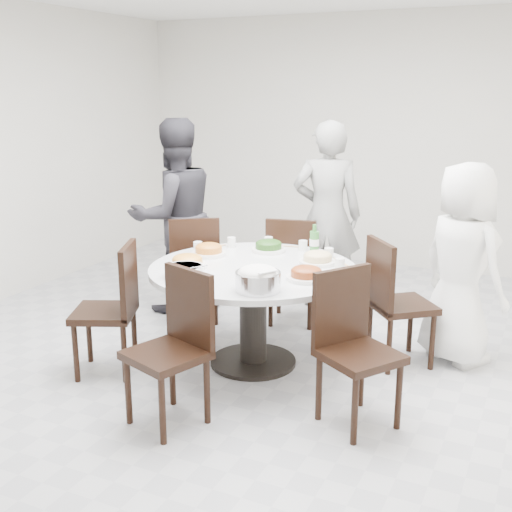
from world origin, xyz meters
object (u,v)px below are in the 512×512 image
at_px(chair_sw, 104,310).
at_px(beverage_bottle, 314,240).
at_px(diner_middle, 327,215).
at_px(soup_bowl, 185,271).
at_px(chair_se, 360,352).
at_px(rice_bowl, 258,281).
at_px(diner_left, 175,216).
at_px(dining_table, 253,316).
at_px(chair_ne, 402,302).
at_px(diner_right, 462,264).
at_px(chair_s, 166,351).
at_px(chair_n, 294,269).
at_px(chair_nw, 193,268).

relative_size(chair_sw, beverage_bottle, 3.90).
bearing_deg(diner_middle, soup_bowl, 62.33).
bearing_deg(chair_se, rice_bowl, 119.76).
height_order(chair_sw, diner_left, diner_left).
xyz_separation_m(chair_se, rice_bowl, (-0.69, 0.04, 0.34)).
bearing_deg(rice_bowl, soup_bowl, 174.31).
bearing_deg(chair_se, dining_table, 94.43).
height_order(chair_ne, chair_sw, same).
relative_size(chair_ne, rice_bowl, 3.27).
xyz_separation_m(diner_middle, beverage_bottle, (0.25, -1.01, 0.01)).
bearing_deg(diner_right, diner_middle, 5.07).
xyz_separation_m(chair_s, soup_bowl, (-0.22, 0.59, 0.32)).
distance_m(chair_ne, soup_bowl, 1.61).
height_order(chair_ne, chair_n, same).
distance_m(chair_sw, beverage_bottle, 1.64).
distance_m(chair_sw, soup_bowl, 0.69).
bearing_deg(soup_bowl, rice_bowl, -5.69).
relative_size(chair_s, diner_middle, 0.55).
height_order(chair_s, diner_right, diner_right).
xyz_separation_m(chair_ne, diner_left, (-2.15, 0.32, 0.40)).
distance_m(chair_ne, chair_sw, 2.16).
bearing_deg(rice_bowl, diner_right, 48.04).
bearing_deg(diner_left, diner_middle, 154.34).
relative_size(chair_nw, soup_bowl, 3.57).
xyz_separation_m(chair_nw, beverage_bottle, (1.16, -0.13, 0.40)).
relative_size(chair_ne, chair_sw, 1.00).
xyz_separation_m(chair_nw, diner_middle, (0.91, 0.87, 0.39)).
xyz_separation_m(chair_se, diner_right, (0.39, 1.25, 0.27)).
height_order(chair_nw, chair_s, same).
relative_size(chair_sw, soup_bowl, 3.57).
bearing_deg(rice_bowl, chair_n, 102.86).
distance_m(chair_n, chair_se, 1.80).
relative_size(chair_n, diner_right, 0.63).
bearing_deg(diner_middle, chair_sw, 48.28).
xyz_separation_m(chair_se, soup_bowl, (-1.27, 0.10, 0.32)).
bearing_deg(diner_left, chair_s, 65.36).
xyz_separation_m(chair_n, rice_bowl, (0.33, -1.44, 0.34)).
bearing_deg(chair_ne, dining_table, 76.78).
xyz_separation_m(dining_table, diner_middle, (0.04, 1.50, 0.49)).
bearing_deg(beverage_bottle, chair_nw, 173.47).
distance_m(chair_s, diner_left, 2.16).
bearing_deg(chair_s, chair_nw, 134.81).
bearing_deg(rice_bowl, chair_nw, 135.93).
bearing_deg(chair_se, chair_sw, 124.83).
bearing_deg(diner_middle, beverage_bottle, 86.43).
xyz_separation_m(chair_ne, soup_bowl, (-1.29, -0.91, 0.32)).
bearing_deg(soup_bowl, chair_sw, -165.49).
bearing_deg(chair_se, beverage_bottle, 66.81).
distance_m(dining_table, chair_se, 1.10).
distance_m(chair_se, diner_right, 1.33).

